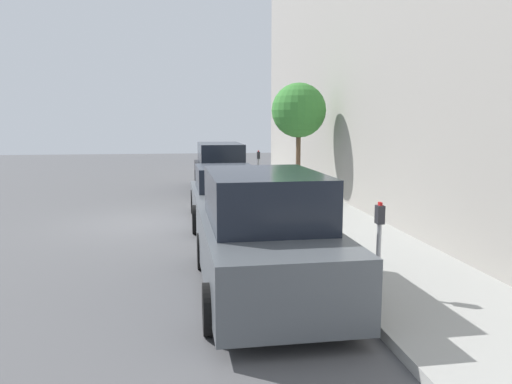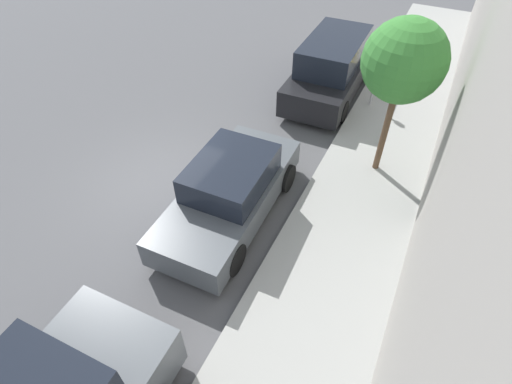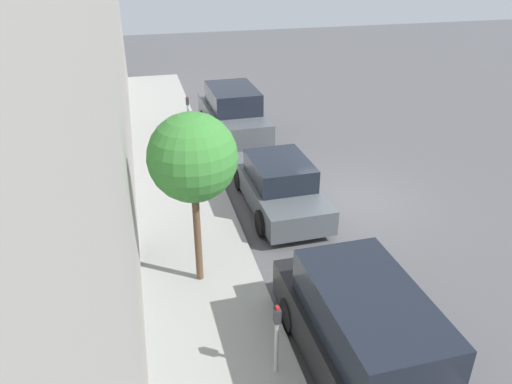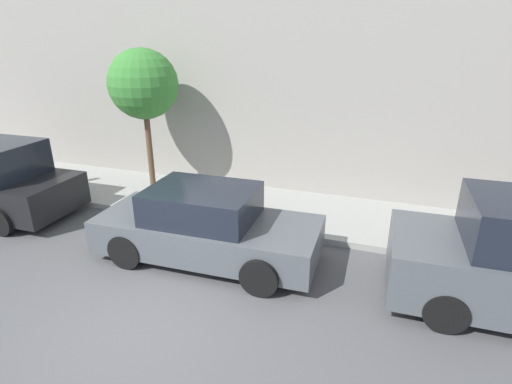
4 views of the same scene
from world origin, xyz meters
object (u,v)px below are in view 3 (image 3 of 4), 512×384
parked_suv_nearest (233,114)px  street_tree (193,158)px  parked_sedan_second (279,185)px  parking_meter_near (188,110)px  parked_minivan_third (367,339)px  parking_meter_far (277,332)px

parked_suv_nearest → street_tree: 9.60m
street_tree → parked_sedan_second: bearing=-132.0°
parked_sedan_second → parking_meter_near: parking_meter_near is taller
parked_minivan_third → parking_meter_far: size_ratio=3.36×
parked_suv_nearest → parking_meter_near: parked_suv_nearest is taller
parked_sedan_second → parked_minivan_third: parked_minivan_third is taller
street_tree → parked_suv_nearest: bearing=-106.2°
street_tree → parking_meter_far: bearing=107.1°
parked_sedan_second → parking_meter_far: bearing=73.5°
parking_meter_near → street_tree: (0.93, 9.64, 2.11)m
parked_sedan_second → parked_minivan_third: 6.47m
parked_minivan_third → parking_meter_near: parked_minivan_third is taller
parked_suv_nearest → parking_meter_far: (1.67, 12.01, 0.12)m
parked_suv_nearest → street_tree: street_tree is taller
parked_minivan_third → parked_suv_nearest: bearing=-90.7°
parked_sedan_second → parked_suv_nearest: bearing=-88.7°
parking_meter_near → parking_meter_far: size_ratio=0.97×
parked_sedan_second → parked_minivan_third: size_ratio=0.92×
parked_minivan_third → street_tree: size_ratio=1.26×
parked_suv_nearest → parked_minivan_third: (0.16, 12.39, -0.01)m
parked_sedan_second → parking_meter_near: bearing=-74.8°
parking_meter_near → parking_meter_far: 12.68m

